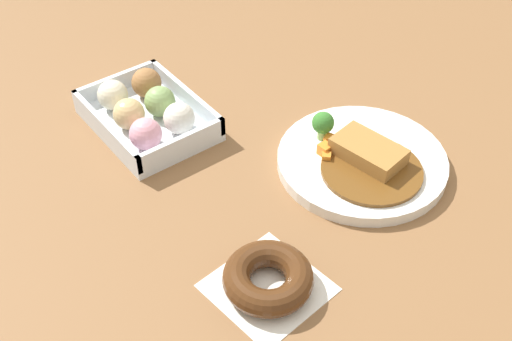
% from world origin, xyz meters
% --- Properties ---
extents(ground_plane, '(1.60, 1.60, 0.00)m').
position_xyz_m(ground_plane, '(0.00, 0.00, 0.00)').
color(ground_plane, brown).
extents(curry_plate, '(0.25, 0.25, 0.06)m').
position_xyz_m(curry_plate, '(0.10, 0.03, 0.01)').
color(curry_plate, white).
rests_on(curry_plate, ground_plane).
extents(donut_box, '(0.21, 0.15, 0.06)m').
position_xyz_m(donut_box, '(-0.17, -0.18, 0.03)').
color(donut_box, silver).
rests_on(donut_box, ground_plane).
extents(chocolate_ring_donut, '(0.14, 0.14, 0.04)m').
position_xyz_m(chocolate_ring_donut, '(0.20, -0.22, 0.02)').
color(chocolate_ring_donut, white).
rests_on(chocolate_ring_donut, ground_plane).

